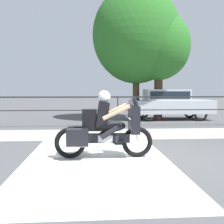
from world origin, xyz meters
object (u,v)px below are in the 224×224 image
at_px(motorcycle, 104,128).
at_px(tree_behind_sign, 136,35).
at_px(parked_car, 169,102).
at_px(tree_behind_car, 159,46).

relative_size(motorcycle, tree_behind_sign, 0.33).
relative_size(parked_car, tree_behind_sign, 0.62).
xyz_separation_m(motorcycle, parked_car, (3.83, 8.20, 0.23)).
xyz_separation_m(parked_car, tree_behind_car, (-0.68, -0.37, 2.86)).
bearing_deg(parked_car, tree_behind_car, -150.76).
height_order(motorcycle, parked_car, parked_car).
relative_size(motorcycle, tree_behind_car, 0.41).
xyz_separation_m(tree_behind_sign, tree_behind_car, (1.09, -0.44, -0.62)).
height_order(parked_car, tree_behind_sign, tree_behind_sign).
bearing_deg(motorcycle, tree_behind_car, 71.80).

